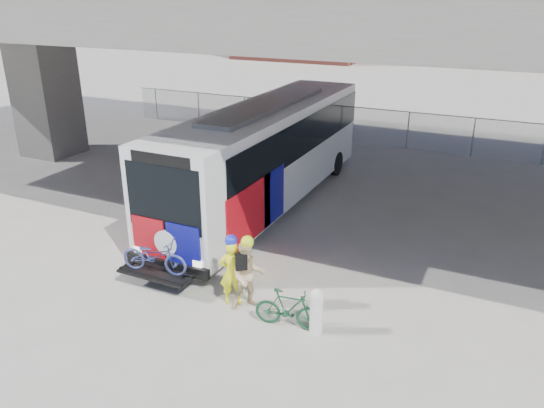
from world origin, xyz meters
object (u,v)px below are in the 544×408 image
Objects in this scene: bollard at (316,309)px; bike_parked at (288,309)px; bus at (267,148)px; cyclist_hivis at (232,271)px; cyclist_tan at (248,274)px.

bike_parked is at bearing -172.52° from bollard.
bollard is at bearing -56.05° from bus.
bus reaches higher than cyclist_hivis.
bollard is 1.90m from cyclist_tan.
cyclist_tan is (0.44, -0.00, 0.01)m from cyclist_hivis.
bike_parked is at bearing -53.13° from cyclist_tan.
bus is at bearing 123.95° from bollard.
cyclist_hivis is at bearing 173.86° from bollard.
bus is 6.93m from cyclist_tan.
bus is 11.62× the size of bollard.
cyclist_tan is 1.33m from bike_parked.
cyclist_hivis reaches higher than bike_parked.
bike_parked is (-0.64, -0.08, -0.12)m from bollard.
bollard reaches higher than bike_parked.
cyclist_hivis is at bearing 70.44° from bike_parked.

